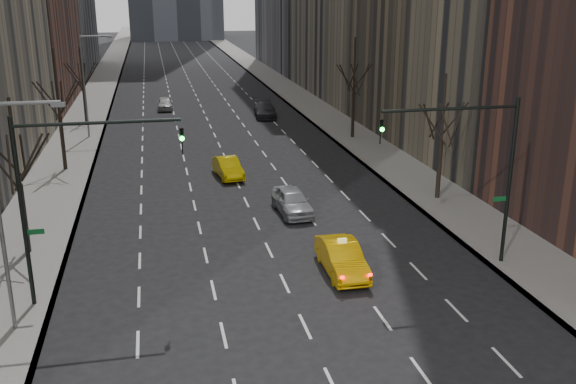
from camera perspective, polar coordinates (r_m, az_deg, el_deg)
sidewalk_left at (r=85.30m, az=-16.62°, el=8.25°), size 4.50×320.00×0.15m
sidewalk_right at (r=86.82m, az=-0.11°, el=9.12°), size 4.50×320.00×0.15m
tree_lw_b at (r=33.98m, az=-22.74°, el=0.66°), size 3.36×3.50×7.82m
tree_lw_c at (r=49.30m, az=-19.61°, el=6.31°), size 3.36×3.50×8.74m
tree_lw_d at (r=67.03m, az=-17.73°, el=8.81°), size 3.36×3.50×7.36m
tree_rw_b at (r=41.04m, az=13.45°, el=4.29°), size 3.36×3.50×7.82m
tree_rw_c at (r=57.45m, az=5.85°, el=8.69°), size 3.36×3.50×8.74m
traffic_mast_left at (r=27.32m, az=-19.37°, el=1.03°), size 6.69×0.39×8.00m
traffic_mast_right at (r=30.69m, az=16.61°, el=3.04°), size 6.69×0.39×8.00m
streetlight_near at (r=25.70m, az=-23.73°, el=-0.18°), size 2.83×0.22×9.00m
streetlight_far at (r=59.75m, az=-17.38°, el=9.87°), size 2.83×0.22×9.00m
taxi_sedan at (r=30.39m, az=4.80°, el=-5.85°), size 1.64×4.59×1.51m
silver_sedan_ahead at (r=38.19m, az=0.38°, el=-0.81°), size 2.04×4.57×1.52m
far_taxi at (r=45.86m, az=-5.35°, el=2.17°), size 1.93×4.35×1.39m
far_suv_grey at (r=67.68m, az=-2.04°, el=7.29°), size 2.54×5.36×1.51m
far_car_white at (r=73.28m, az=-10.88°, el=7.74°), size 1.78×4.16×1.40m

